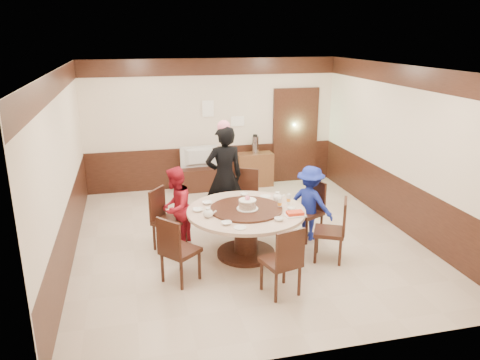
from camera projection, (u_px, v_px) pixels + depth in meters
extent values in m
plane|color=beige|center=(246.00, 239.00, 7.84)|extent=(6.00, 6.00, 0.00)
plane|color=silver|center=(247.00, 68.00, 7.00)|extent=(6.00, 6.00, 0.00)
cube|color=beige|center=(213.00, 124.00, 10.20)|extent=(5.50, 0.04, 2.80)
cube|color=beige|center=(320.00, 234.00, 4.64)|extent=(5.50, 0.04, 2.80)
cube|color=beige|center=(63.00, 170.00, 6.81)|extent=(0.04, 6.00, 2.80)
cube|color=beige|center=(401.00, 149.00, 8.03)|extent=(0.04, 6.00, 2.80)
cube|color=#32180F|center=(246.00, 214.00, 7.71)|extent=(5.50, 6.00, 0.90)
cube|color=#32180F|center=(246.00, 80.00, 7.05)|extent=(5.50, 6.00, 0.35)
cube|color=#32180F|center=(295.00, 136.00, 10.68)|extent=(1.05, 0.08, 2.18)
cube|color=#8FDE9A|center=(295.00, 136.00, 10.70)|extent=(0.88, 0.02, 2.05)
cylinder|color=#32180F|center=(246.00, 253.00, 7.28)|extent=(0.90, 0.90, 0.06)
cylinder|color=#32180F|center=(246.00, 234.00, 7.18)|extent=(0.36, 0.36, 0.65)
cylinder|color=#C7A791|center=(246.00, 211.00, 7.07)|extent=(1.80, 1.80, 0.05)
cylinder|color=#32180F|center=(246.00, 209.00, 7.06)|extent=(1.10, 1.10, 0.03)
cube|color=#32180F|center=(306.00, 213.00, 7.76)|extent=(0.59, 0.59, 0.06)
cube|color=#32180F|center=(316.00, 195.00, 7.80)|extent=(0.22, 0.39, 0.50)
cube|color=#32180F|center=(306.00, 226.00, 7.83)|extent=(0.36, 0.36, 0.42)
cube|color=#32180F|center=(244.00, 199.00, 8.38)|extent=(0.60, 0.60, 0.06)
cube|color=#32180F|center=(247.00, 182.00, 8.49)|extent=(0.38, 0.24, 0.50)
cube|color=#32180F|center=(244.00, 212.00, 8.46)|extent=(0.36, 0.36, 0.42)
cube|color=#32180F|center=(169.00, 221.00, 7.41)|extent=(0.62, 0.62, 0.06)
cube|color=#32180F|center=(157.00, 203.00, 7.41)|extent=(0.28, 0.36, 0.50)
cube|color=#32180F|center=(170.00, 235.00, 7.49)|extent=(0.36, 0.36, 0.42)
cube|color=#32180F|center=(180.00, 251.00, 6.40)|extent=(0.62, 0.62, 0.06)
cube|color=#32180F|center=(169.00, 238.00, 6.16)|extent=(0.30, 0.35, 0.50)
cube|color=#32180F|center=(181.00, 267.00, 6.48)|extent=(0.36, 0.36, 0.42)
cube|color=#32180F|center=(281.00, 262.00, 6.10)|extent=(0.54, 0.54, 0.06)
cube|color=#32180F|center=(290.00, 249.00, 5.84)|extent=(0.42, 0.15, 0.50)
cube|color=#32180F|center=(280.00, 278.00, 6.17)|extent=(0.36, 0.36, 0.42)
cube|color=#32180F|center=(329.00, 232.00, 7.02)|extent=(0.59, 0.59, 0.06)
cube|color=#32180F|center=(345.00, 216.00, 6.89)|extent=(0.22, 0.39, 0.50)
cube|color=#32180F|center=(328.00, 246.00, 7.09)|extent=(0.36, 0.36, 0.42)
imported|color=black|center=(224.00, 177.00, 8.14)|extent=(0.70, 0.49, 1.82)
imported|color=#A71626|center=(176.00, 208.00, 7.40)|extent=(0.72, 0.79, 1.32)
imported|color=#172797|center=(310.00, 203.00, 7.70)|extent=(0.87, 0.92, 1.25)
cylinder|color=white|center=(247.00, 208.00, 7.01)|extent=(0.33, 0.33, 0.01)
cylinder|color=tan|center=(247.00, 204.00, 6.99)|extent=(0.26, 0.26, 0.12)
cylinder|color=white|center=(247.00, 200.00, 6.97)|extent=(0.26, 0.26, 0.01)
sphere|color=pink|center=(247.00, 198.00, 6.96)|extent=(0.08, 0.08, 0.08)
ellipsoid|color=white|center=(208.00, 213.00, 6.76)|extent=(0.17, 0.15, 0.13)
ellipsoid|color=white|center=(277.00, 197.00, 7.43)|extent=(0.17, 0.15, 0.13)
imported|color=white|center=(207.00, 203.00, 7.30)|extent=(0.16, 0.16, 0.04)
imported|color=white|center=(279.00, 219.00, 6.65)|extent=(0.14, 0.14, 0.04)
imported|color=white|center=(227.00, 223.00, 6.52)|extent=(0.15, 0.15, 0.04)
imported|color=white|center=(291.00, 208.00, 7.07)|extent=(0.12, 0.12, 0.04)
imported|color=white|center=(198.00, 210.00, 7.01)|extent=(0.16, 0.16, 0.04)
imported|color=white|center=(244.00, 195.00, 7.67)|extent=(0.13, 0.13, 0.04)
cylinder|color=white|center=(240.00, 228.00, 6.40)|extent=(0.18, 0.18, 0.01)
cylinder|color=white|center=(265.00, 196.00, 7.62)|extent=(0.18, 0.18, 0.01)
cube|color=white|center=(295.00, 215.00, 6.84)|extent=(0.30, 0.20, 0.02)
cube|color=red|center=(295.00, 213.00, 6.83)|extent=(0.24, 0.15, 0.04)
cylinder|color=white|center=(280.00, 203.00, 7.10)|extent=(0.06, 0.06, 0.16)
cylinder|color=white|center=(289.00, 199.00, 7.28)|extent=(0.06, 0.06, 0.16)
cube|color=#32180F|center=(200.00, 179.00, 10.24)|extent=(0.85, 0.45, 0.50)
imported|color=gray|center=(200.00, 157.00, 10.10)|extent=(0.82, 0.14, 0.47)
cube|color=brown|center=(254.00, 169.00, 10.51)|extent=(0.80, 0.40, 0.75)
cylinder|color=silver|center=(255.00, 145.00, 10.34)|extent=(0.15, 0.15, 0.38)
cube|color=white|center=(208.00, 109.00, 10.03)|extent=(0.25, 0.00, 0.35)
cube|color=white|center=(238.00, 121.00, 10.27)|extent=(0.30, 0.00, 0.22)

